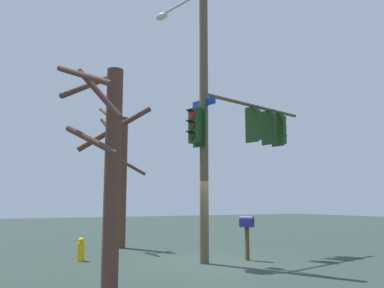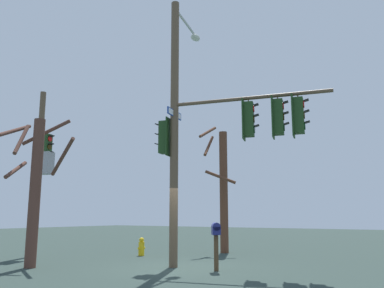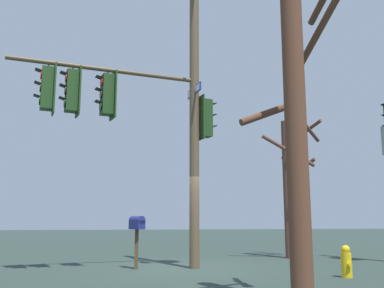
% 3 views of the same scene
% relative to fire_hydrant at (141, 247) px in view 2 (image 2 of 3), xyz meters
% --- Properties ---
extents(ground_plane, '(80.00, 80.00, 0.00)m').
position_rel_fire_hydrant_xyz_m(ground_plane, '(-2.39, -3.56, -0.34)').
color(ground_plane, '#293833').
extents(main_signal_pole_assembly, '(3.11, 5.77, 9.09)m').
position_rel_fire_hydrant_xyz_m(main_signal_pole_assembly, '(-1.95, -4.31, 4.42)').
color(main_signal_pole_assembly, brown).
rests_on(main_signal_pole_assembly, ground).
extents(secondary_pole_assembly, '(0.52, 0.79, 6.83)m').
position_rel_fire_hydrant_xyz_m(secondary_pole_assembly, '(-2.57, 3.29, 3.34)').
color(secondary_pole_assembly, brown).
rests_on(secondary_pole_assembly, ground).
extents(fire_hydrant, '(0.38, 0.24, 0.73)m').
position_rel_fire_hydrant_xyz_m(fire_hydrant, '(0.00, 0.00, 0.00)').
color(fire_hydrant, yellow).
rests_on(fire_hydrant, ground).
extents(mailbox, '(0.50, 0.45, 1.41)m').
position_rel_fire_hydrant_xyz_m(mailbox, '(-2.33, -4.80, 0.76)').
color(mailbox, '#4C3823').
rests_on(mailbox, ground).
extents(bare_tree_behind_pole, '(2.36, 2.31, 4.99)m').
position_rel_fire_hydrant_xyz_m(bare_tree_behind_pole, '(-4.82, 0.56, 2.33)').
color(bare_tree_behind_pole, brown).
rests_on(bare_tree_behind_pole, ground).
extents(bare_tree_across_street, '(1.65, 1.76, 5.91)m').
position_rel_fire_hydrant_xyz_m(bare_tree_across_street, '(2.92, -2.23, 2.55)').
color(bare_tree_across_street, brown).
rests_on(bare_tree_across_street, ground).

